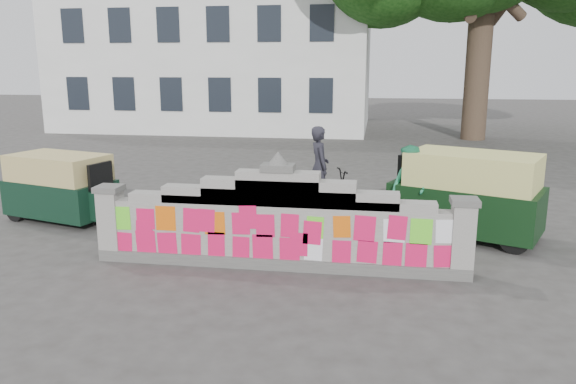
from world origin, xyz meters
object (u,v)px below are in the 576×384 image
Objects in this scene: rickshaw_left at (62,187)px; rickshaw_right at (467,193)px; cyclist_bike at (319,193)px; cyclist_rider at (319,177)px; pedestrian at (409,191)px.

rickshaw_left is 8.66m from rickshaw_right.
cyclist_rider is (0.00, 0.00, 0.37)m from cyclist_bike.
cyclist_bike is at bearing 28.10° from rickshaw_left.
rickshaw_left reaches higher than cyclist_bike.
pedestrian is 0.58× the size of rickshaw_right.
pedestrian is 0.67× the size of rickshaw_left.
cyclist_rider is 2.25m from pedestrian.
cyclist_rider reaches higher than rickshaw_left.
pedestrian is 7.52m from rickshaw_left.
pedestrian is (1.94, -1.13, 0.38)m from cyclist_bike.
cyclist_rider is at bearing -111.80° from cyclist_bike.
rickshaw_left is at bearing 80.51° from cyclist_bike.
cyclist_rider is at bearing 28.10° from rickshaw_left.
cyclist_rider is 0.99× the size of pedestrian.
cyclist_rider reaches higher than cyclist_bike.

